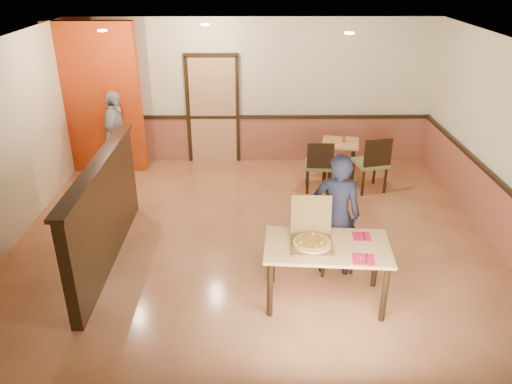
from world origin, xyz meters
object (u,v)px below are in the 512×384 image
diner_chair (333,230)px  side_chair_right (373,161)px  main_table (327,253)px  condiment (344,138)px  side_table (340,151)px  passerby (116,135)px  side_chair_left (319,164)px  diner (336,215)px  pizza_box (312,240)px

diner_chair → side_chair_right: 2.54m
main_table → condiment: condiment is taller
side_chair_right → diner_chair: bearing=52.6°
side_table → passerby: 4.13m
side_chair_left → side_chair_right: bearing=-175.4°
side_chair_left → side_table: size_ratio=1.24×
main_table → passerby: passerby is taller
condiment → diner: bearing=-101.3°
side_chair_right → diner: (-1.03, -2.47, 0.27)m
diner_chair → passerby: (-3.55, 3.01, 0.30)m
diner_chair → pizza_box: pizza_box is taller
diner → passerby: diner is taller
diner → condiment: 3.15m
diner → passerby: 4.76m
passerby → side_table: bearing=-88.1°
side_table → pizza_box: (-0.94, -3.71, 0.31)m
side_chair_right → side_table: bearing=-66.6°
diner_chair → side_chair_right: (1.04, 2.32, 0.04)m
passerby → side_chair_left: bearing=-97.8°
side_chair_right → side_table: (-0.47, 0.62, -0.03)m
side_chair_left → pizza_box: bearing=85.8°
diner_chair → condiment: 3.01m
side_chair_left → side_chair_right: size_ratio=0.92×
side_chair_right → passerby: passerby is taller
passerby → condiment: bearing=-88.3°
side_chair_left → diner: size_ratio=0.58×
passerby → main_table: bearing=-135.7°
main_table → side_chair_right: size_ratio=1.46×
side_table → pizza_box: bearing=-104.3°
diner_chair → diner: size_ratio=0.58×
main_table → side_chair_left: side_chair_left is taller
diner → pizza_box: diner is taller
side_chair_right → condiment: size_ratio=7.57×
side_chair_right → diner: size_ratio=0.62×
condiment → pizza_box: bearing=-105.1°
side_chair_left → side_chair_right: (0.92, -0.00, 0.04)m
diner_chair → side_table: size_ratio=1.24×
pizza_box → main_table: bearing=-2.9°
side_chair_left → passerby: passerby is taller
side_chair_left → passerby: bearing=-5.7°
passerby → pizza_box: 4.93m
diner_chair → main_table: bearing=-114.3°
diner_chair → side_table: (0.57, 2.95, 0.01)m
main_table → side_chair_right: 3.34m
diner → condiment: diner is taller
side_chair_right → condiment: 0.77m
main_table → pizza_box: (-0.18, 0.02, 0.17)m
side_chair_left → condiment: size_ratio=7.00×
diner → condiment: (0.61, 3.09, -0.06)m
main_table → side_chair_left: (0.31, 3.11, -0.14)m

